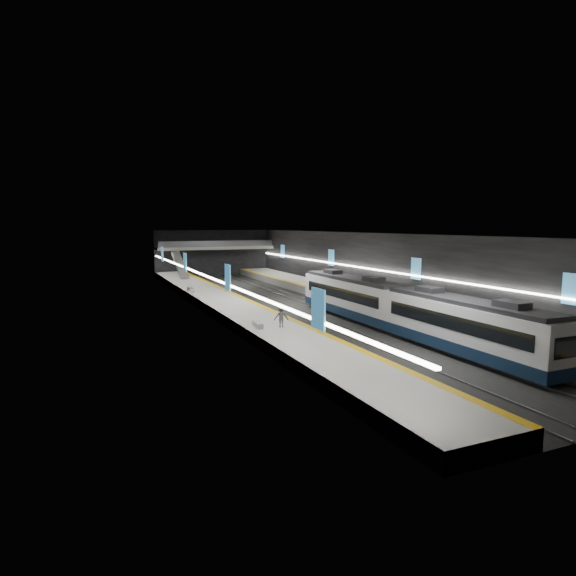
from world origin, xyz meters
name	(u,v)px	position (x,y,z in m)	size (l,w,h in m)	color
ground	(295,307)	(0.00, 0.00, 0.00)	(70.00, 70.00, 0.00)	black
ceiling	(295,234)	(0.00, 0.00, 8.00)	(20.00, 70.00, 0.04)	beige
wall_left	(204,274)	(-10.00, 0.00, 4.00)	(0.04, 70.00, 8.00)	black
wall_right	(373,267)	(10.00, 0.00, 4.00)	(0.04, 70.00, 8.00)	black
wall_back	(213,253)	(0.00, 35.00, 4.00)	(20.00, 0.04, 8.00)	black
platform_left	(229,307)	(-7.50, 0.00, 0.50)	(5.00, 70.00, 1.00)	slate
tile_surface_left	(229,302)	(-7.50, 0.00, 1.01)	(5.00, 70.00, 0.02)	#AEAEA9
tactile_strip_left	(249,300)	(-5.30, 0.00, 1.02)	(0.60, 70.00, 0.02)	#EEB60C
platform_right	(354,298)	(7.50, 0.00, 0.50)	(5.00, 70.00, 1.00)	slate
tile_surface_right	(354,294)	(7.50, 0.00, 1.01)	(5.00, 70.00, 0.02)	#AEAEA9
tactile_strip_right	(337,295)	(5.30, 0.00, 1.02)	(0.60, 70.00, 0.02)	#EEB60C
rails	(295,306)	(0.00, 0.00, 0.06)	(6.52, 70.00, 0.12)	gray
train	(398,307)	(2.50, -15.26, 2.20)	(2.69, 30.05, 3.60)	#10233D
ad_posters	(291,265)	(0.00, 1.00, 4.50)	(19.94, 53.50, 2.20)	teal
cove_light_left	(206,276)	(-9.80, 0.00, 3.80)	(0.25, 68.60, 0.12)	white
cove_light_right	(371,269)	(9.80, 0.00, 3.80)	(0.25, 68.60, 0.12)	white
mezzanine_bridge	(216,248)	(0.00, 32.93, 5.04)	(20.00, 3.00, 1.50)	gray
escalator	(180,265)	(-7.50, 26.00, 2.90)	(1.20, 8.00, 0.60)	#99999E
bench_left_near	(258,325)	(-8.99, -12.87, 1.21)	(0.49, 1.75, 0.43)	#99999E
bench_left_far	(191,290)	(-9.43, 9.42, 1.22)	(0.50, 1.82, 0.44)	#99999E
bench_right_near	(476,315)	(9.50, -16.72, 1.25)	(0.57, 2.04, 0.50)	#99999E
bench_right_far	(315,278)	(9.50, 14.14, 1.25)	(0.56, 2.03, 0.50)	#99999E
passenger_right_a	(445,312)	(5.94, -16.89, 1.78)	(0.57, 0.37, 1.56)	#B95845
passenger_left_a	(226,284)	(-5.50, 7.97, 1.89)	(1.04, 0.43, 1.78)	silver
passenger_left_b	(281,317)	(-7.31, -13.62, 1.85)	(1.10, 0.63, 1.70)	#42444A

